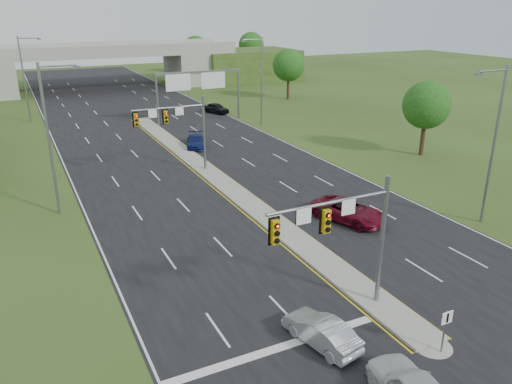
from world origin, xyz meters
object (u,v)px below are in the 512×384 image
object	(u,v)px
signal_mast_far	(180,123)
car_far_c	(216,108)
sign_gantry	(198,82)
car_far_a	(349,211)
signal_mast_near	(347,229)
car_silver	(321,331)
overpass	(99,69)
keep_right_sign	(446,325)
car_far_b	(195,141)

from	to	relation	value
signal_mast_far	car_far_c	world-z (taller)	signal_mast_far
sign_gantry	car_far_a	world-z (taller)	sign_gantry
signal_mast_near	car_silver	world-z (taller)	signal_mast_near
signal_mast_far	car_silver	distance (m)	26.89
car_far_c	signal_mast_far	bearing A→B (deg)	-137.07
overpass	car_far_c	distance (m)	32.58
signal_mast_far	car_far_c	distance (m)	28.17
keep_right_sign	sign_gantry	xyz separation A→B (m)	(6.68, 49.45, 3.72)
sign_gantry	overpass	distance (m)	35.75
signal_mast_far	sign_gantry	world-z (taller)	signal_mast_far
signal_mast_near	signal_mast_far	size ratio (longest dim) A/B	1.00
car_silver	car_far_a	size ratio (longest dim) A/B	0.73
car_far_b	car_silver	bearing A→B (deg)	-81.12
car_far_b	overpass	bearing A→B (deg)	111.69
sign_gantry	car_silver	bearing A→B (deg)	-103.47
car_silver	car_far_a	world-z (taller)	car_far_a
signal_mast_far	overpass	world-z (taller)	overpass
signal_mast_near	keep_right_sign	world-z (taller)	signal_mast_near
overpass	car_far_a	bearing A→B (deg)	-85.93
sign_gantry	overpass	size ratio (longest dim) A/B	0.14
sign_gantry	car_silver	size ratio (longest dim) A/B	2.89
signal_mast_near	car_silver	bearing A→B (deg)	-145.59
signal_mast_near	car_far_b	bearing A→B (deg)	82.78
signal_mast_near	signal_mast_far	distance (m)	25.00
signal_mast_near	car_far_a	xyz separation A→B (m)	(7.29, 9.43, -3.94)
overpass	car_far_b	xyz separation A→B (m)	(1.94, -46.89, -2.87)
car_silver	car_far_a	distance (m)	14.46
keep_right_sign	car_far_b	size ratio (longest dim) A/B	0.48
signal_mast_far	overpass	distance (m)	55.13
signal_mast_near	overpass	bearing A→B (deg)	88.38
car_far_b	sign_gantry	bearing A→B (deg)	87.44
signal_mast_far	car_silver	bearing A→B (deg)	-94.72
keep_right_sign	car_far_c	size ratio (longest dim) A/B	0.53
sign_gantry	car_far_a	distance (m)	35.88
signal_mast_near	overpass	size ratio (longest dim) A/B	0.09
sign_gantry	car_far_c	bearing A→B (deg)	46.44
signal_mast_near	car_far_b	world-z (taller)	signal_mast_near
overpass	car_far_a	size ratio (longest dim) A/B	14.47
signal_mast_near	sign_gantry	distance (m)	45.88
signal_mast_near	keep_right_sign	size ratio (longest dim) A/B	3.18
keep_right_sign	car_far_a	size ratio (longest dim) A/B	0.40
overpass	car_far_a	distance (m)	70.88
keep_right_sign	sign_gantry	bearing A→B (deg)	82.30
car_far_a	overpass	bearing A→B (deg)	74.04
sign_gantry	car_far_b	xyz separation A→B (m)	(-4.74, -11.82, -4.56)
signal_mast_far	keep_right_sign	bearing A→B (deg)	-85.61
car_far_c	signal_mast_near	bearing A→B (deg)	-123.67
car_far_c	car_far_a	bearing A→B (deg)	-117.15
signal_mast_far	keep_right_sign	distance (m)	29.71
signal_mast_far	car_far_c	bearing A→B (deg)	61.60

